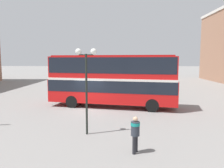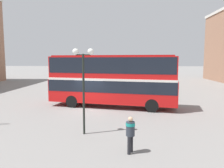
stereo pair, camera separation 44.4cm
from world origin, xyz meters
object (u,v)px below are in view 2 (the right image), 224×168
object	(u,v)px
double_decker_bus	(112,78)
parked_car_kerb_near	(159,80)
pedestrian_foreground	(130,131)
parked_car_kerb_far	(90,83)
street_lamp_twin_globe	(83,71)

from	to	relation	value
double_decker_bus	parked_car_kerb_near	size ratio (longest dim) A/B	2.59
double_decker_bus	parked_car_kerb_near	world-z (taller)	double_decker_bus
double_decker_bus	pedestrian_foreground	xyz separation A→B (m)	(1.36, -9.68, -1.61)
double_decker_bus	parked_car_kerb_near	distance (m)	18.10
double_decker_bus	pedestrian_foreground	size ratio (longest dim) A/B	6.79
pedestrian_foreground	parked_car_kerb_far	world-z (taller)	parked_car_kerb_far
pedestrian_foreground	parked_car_kerb_near	size ratio (longest dim) A/B	0.38
pedestrian_foreground	street_lamp_twin_globe	bearing A→B (deg)	-18.04
double_decker_bus	street_lamp_twin_globe	xyz separation A→B (m)	(-1.20, -7.24, 0.99)
pedestrian_foreground	street_lamp_twin_globe	xyz separation A→B (m)	(-2.56, 2.44, 2.60)
parked_car_kerb_near	parked_car_kerb_far	distance (m)	11.72
parked_car_kerb_far	pedestrian_foreground	bearing A→B (deg)	-63.29
parked_car_kerb_far	street_lamp_twin_globe	size ratio (longest dim) A/B	0.89
parked_car_kerb_near	parked_car_kerb_far	xyz separation A→B (m)	(-10.50, -5.20, 0.03)
double_decker_bus	street_lamp_twin_globe	world-z (taller)	street_lamp_twin_globe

